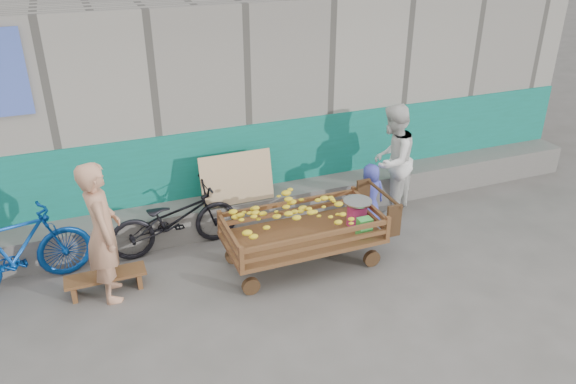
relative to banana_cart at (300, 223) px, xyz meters
name	(u,v)px	position (x,y,z in m)	size (l,w,h in m)	color
ground	(274,332)	(-0.75, -1.08, -0.61)	(80.00, 80.00, 0.00)	#52504B
building_wall	(182,97)	(-0.76, 2.97, 0.86)	(12.00, 3.50, 3.00)	gray
banana_cart	(300,223)	(0.00, 0.00, 0.00)	(2.11, 0.96, 0.90)	brown
bench	(106,279)	(-2.33, 0.34, -0.44)	(0.92, 0.28, 0.23)	brown
vendor_man	(103,232)	(-2.28, 0.24, 0.23)	(0.61, 0.40, 1.68)	tan
woman	(392,160)	(1.79, 0.86, 0.22)	(0.80, 0.62, 1.65)	white
child	(370,194)	(1.35, 0.66, -0.16)	(0.44, 0.29, 0.90)	#3E45B2
bicycle_dark	(174,219)	(-1.37, 0.97, -0.16)	(0.59, 1.69, 0.89)	black
bicycle_blue	(17,251)	(-3.24, 0.77, -0.10)	(0.48, 1.70, 1.02)	navy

